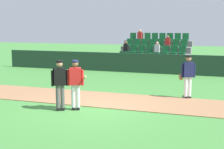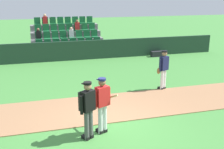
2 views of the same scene
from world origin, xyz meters
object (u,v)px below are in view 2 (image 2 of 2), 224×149
at_px(batter_red_jersey, 102,103).
at_px(runner_navy_jersey, 163,69).
at_px(umpire_home_plate, 88,107).
at_px(equipment_bag, 158,54).

bearing_deg(batter_red_jersey, runner_navy_jersey, 41.71).
bearing_deg(batter_red_jersey, umpire_home_plate, -154.19).
xyz_separation_m(batter_red_jersey, equipment_bag, (6.05, 9.25, -0.79)).
bearing_deg(equipment_bag, umpire_home_plate, -124.60).
bearing_deg(umpire_home_plate, runner_navy_jersey, 40.07).
bearing_deg(equipment_bag, runner_navy_jersey, -112.68).
relative_size(batter_red_jersey, umpire_home_plate, 1.00).
relative_size(batter_red_jersey, runner_navy_jersey, 1.00).
height_order(batter_red_jersey, equipment_bag, batter_red_jersey).
xyz_separation_m(umpire_home_plate, runner_navy_jersey, (3.98, 3.35, -0.04)).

